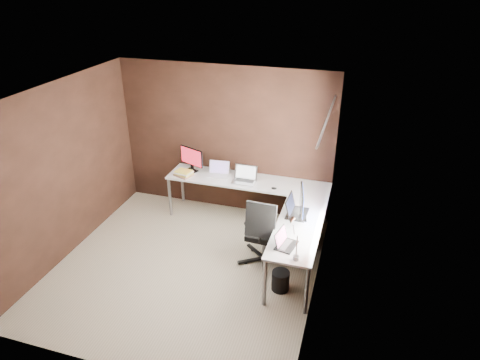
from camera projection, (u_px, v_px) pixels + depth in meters
name	position (u px, v px, depth m)	size (l,w,h in m)	color
room	(207.00, 189.00, 5.49)	(3.60, 3.60, 2.50)	#B3A78B
desk	(263.00, 200.00, 6.46)	(2.65, 2.25, 0.73)	white
drawer_pedestal	(301.00, 223.00, 6.57)	(0.42, 0.50, 0.60)	white
monitor_left	(192.00, 158.00, 7.14)	(0.45, 0.22, 0.41)	black
monitor_right	(302.00, 202.00, 5.78)	(0.17, 0.53, 0.44)	black
laptop_white	(219.00, 172.00, 7.08)	(0.36, 0.27, 0.23)	white
laptop_silver	(245.00, 178.00, 6.88)	(0.38, 0.27, 0.25)	silver
laptop_black_big	(295.00, 210.00, 5.97)	(0.29, 0.40, 0.26)	black
laptop_black_small	(284.00, 242.00, 5.30)	(0.28, 0.35, 0.21)	black
book_stack	(184.00, 173.00, 7.06)	(0.34, 0.31, 0.09)	#92644E
mouse_left	(185.00, 177.00, 7.01)	(0.08, 0.05, 0.03)	black
mouse_corner	(274.00, 188.00, 6.64)	(0.09, 0.06, 0.04)	black
desk_lamp	(293.00, 233.00, 4.99)	(0.18, 0.21, 0.52)	slate
office_chair	(264.00, 244.00, 6.06)	(0.59, 0.59, 1.06)	black
wastebasket	(280.00, 281.00, 5.63)	(0.24, 0.24, 0.27)	black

